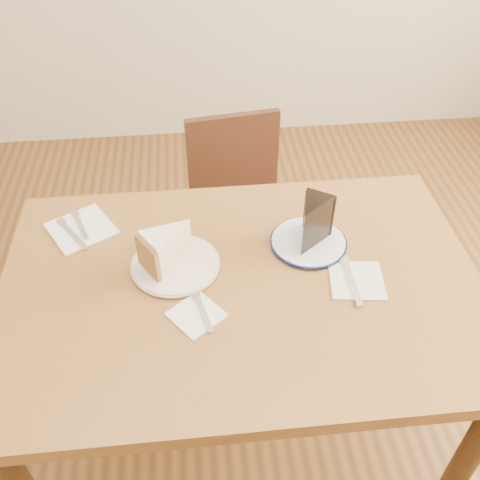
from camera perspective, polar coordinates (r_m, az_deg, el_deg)
The scene contains 14 objects.
ground at distance 1.95m, azimuth 0.14°, elevation -19.83°, with size 4.00×4.00×0.00m, color #482C13.
table at distance 1.41m, azimuth 0.18°, elevation -7.23°, with size 1.20×0.80×0.75m.
chair_far at distance 1.99m, azimuth 0.14°, elevation 2.44°, with size 0.45×0.45×0.80m.
plate_cream at distance 1.38m, azimuth -6.91°, elevation -2.62°, with size 0.22×0.22×0.01m, color white.
plate_navy at distance 1.44m, azimuth 7.30°, elevation -0.23°, with size 0.20×0.20×0.01m, color white.
carrot_cake at distance 1.35m, azimuth -7.39°, elevation -0.71°, with size 0.09×0.13×0.09m, color beige, non-canonical shape.
chocolate_cake at distance 1.39m, azimuth 7.56°, elevation 1.54°, with size 0.08×0.11×0.12m, color black, non-canonical shape.
napkin_cream at distance 1.26m, azimuth -4.70°, elevation -7.93°, with size 0.11×0.11×0.00m, color white.
napkin_navy at distance 1.36m, azimuth 12.33°, elevation -4.21°, with size 0.13×0.13×0.00m, color white.
napkin_spare at distance 1.54m, azimuth -16.58°, elevation 1.19°, with size 0.16×0.16×0.00m, color white.
fork_cream at distance 1.27m, azimuth -4.05°, elevation -7.47°, with size 0.01×0.14×0.00m, color silver.
knife_navy at distance 1.36m, azimuth 11.80°, elevation -4.22°, with size 0.02×0.17×0.00m, color silver.
fork_spare at distance 1.55m, azimuth -16.67°, elevation 1.54°, with size 0.01×0.14×0.00m, color silver.
knife_spare at distance 1.52m, azimuth -17.44°, elevation 0.63°, with size 0.01×0.16×0.00m, color silver.
Camera 1 is at (-0.10, -0.91, 1.72)m, focal length 40.00 mm.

